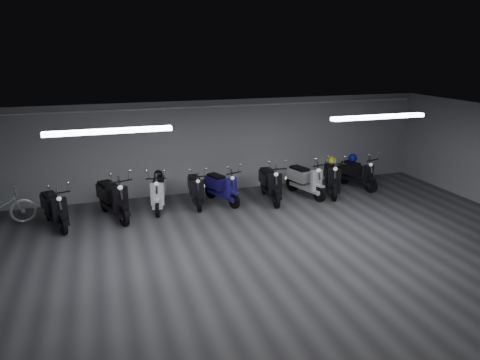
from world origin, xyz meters
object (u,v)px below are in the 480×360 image
object	(u,v)px
helmet_1	(158,174)
helmet_2	(353,158)
scooter_2	(158,187)
scooter_4	(222,182)
scooter_7	(332,172)
scooter_0	(54,203)
scooter_6	(306,175)
scooter_3	(196,184)
scooter_8	(358,169)
scooter_5	(270,178)
scooter_1	(112,192)
helmet_0	(332,161)

from	to	relation	value
helmet_1	helmet_2	world-z (taller)	helmet_2
scooter_2	scooter_4	bearing A→B (deg)	10.09
scooter_2	scooter_7	world-z (taller)	scooter_7
scooter_0	scooter_6	size ratio (longest dim) A/B	0.96
scooter_3	helmet_2	xyz separation A→B (m)	(5.12, 0.24, 0.31)
scooter_3	scooter_8	xyz separation A→B (m)	(5.18, 0.02, 0.02)
scooter_3	scooter_5	distance (m)	2.15
scooter_6	scooter_1	bearing A→B (deg)	165.71
scooter_5	scooter_8	bearing A→B (deg)	10.80
scooter_4	helmet_2	distance (m)	4.39
scooter_7	scooter_8	xyz separation A→B (m)	(1.06, 0.29, -0.04)
scooter_5	scooter_7	xyz separation A→B (m)	(1.99, -0.00, -0.01)
scooter_2	scooter_5	distance (m)	3.18
scooter_6	helmet_2	size ratio (longest dim) A/B	6.50
scooter_0	scooter_4	xyz separation A→B (m)	(4.39, 0.48, -0.02)
scooter_3	scooter_4	bearing A→B (deg)	-0.35
scooter_2	scooter_8	xyz separation A→B (m)	(6.22, 0.03, -0.01)
scooter_8	helmet_0	size ratio (longest dim) A/B	6.49
scooter_6	scooter_8	distance (m)	1.91
scooter_4	scooter_8	distance (m)	4.44
scooter_6	helmet_0	bearing A→B (deg)	-5.54
scooter_5	helmet_1	distance (m)	3.17
scooter_0	scooter_7	size ratio (longest dim) A/B	0.95
scooter_5	helmet_0	size ratio (longest dim) A/B	6.99
scooter_2	scooter_5	world-z (taller)	scooter_5
scooter_6	helmet_2	bearing A→B (deg)	-1.91
scooter_3	scooter_8	bearing A→B (deg)	4.24
scooter_2	scooter_5	bearing A→B (deg)	6.78
helmet_1	helmet_2	size ratio (longest dim) A/B	0.91
scooter_0	helmet_1	size ratio (longest dim) A/B	6.88
scooter_2	scooter_3	xyz separation A→B (m)	(1.04, 0.01, -0.03)
scooter_1	scooter_5	size ratio (longest dim) A/B	1.05
scooter_0	scooter_2	world-z (taller)	scooter_2
scooter_8	helmet_1	size ratio (longest dim) A/B	6.79
scooter_0	scooter_2	distance (m)	2.66
helmet_1	helmet_2	distance (m)	6.11
scooter_0	scooter_2	xyz separation A→B (m)	(2.60, 0.52, 0.00)
scooter_2	helmet_0	distance (m)	5.27
scooter_8	helmet_1	world-z (taller)	scooter_8
scooter_4	helmet_1	xyz separation A→B (m)	(-1.74, 0.28, 0.30)
scooter_2	scooter_7	bearing A→B (deg)	8.58
scooter_1	scooter_4	bearing A→B (deg)	-13.45
scooter_2	scooter_6	size ratio (longest dim) A/B	0.96
scooter_0	helmet_0	size ratio (longest dim) A/B	6.57
scooter_0	helmet_2	distance (m)	8.80
scooter_6	scooter_8	xyz separation A→B (m)	(1.90, 0.23, -0.03)
scooter_5	helmet_2	world-z (taller)	scooter_5
scooter_4	scooter_7	xyz separation A→B (m)	(3.38, -0.22, 0.05)
scooter_1	scooter_7	bearing A→B (deg)	-18.45
scooter_5	helmet_0	distance (m)	2.12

